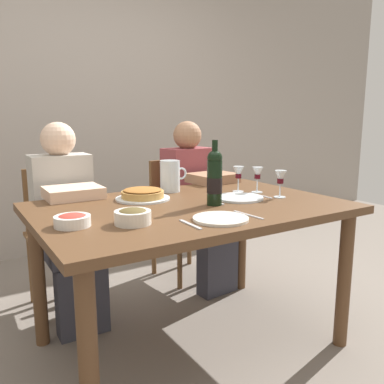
{
  "coord_description": "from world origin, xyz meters",
  "views": [
    {
      "loc": [
        -1.01,
        -1.64,
        1.19
      ],
      "look_at": [
        0.05,
        0.07,
        0.81
      ],
      "focal_mm": 37.12,
      "sensor_mm": 36.0,
      "label": 1
    }
  ],
  "objects_px": {
    "salad_bowl": "(72,220)",
    "chair_right": "(178,210)",
    "olive_bowl": "(133,216)",
    "diner_right": "(197,199)",
    "wine_glass_left_diner": "(258,175)",
    "water_pitcher": "(170,178)",
    "dining_table": "(191,222)",
    "dinner_plate_left_setting": "(221,219)",
    "dinner_plate_right_setting": "(239,198)",
    "diner_left": "(67,217)",
    "chair_left": "(59,228)",
    "baked_tart": "(143,194)",
    "wine_bottle": "(215,178)",
    "wine_glass_right_diner": "(280,179)",
    "wine_glass_centre": "(238,174)"
  },
  "relations": [
    {
      "from": "wine_bottle",
      "to": "olive_bowl",
      "type": "relative_size",
      "value": 2.13
    },
    {
      "from": "wine_bottle",
      "to": "salad_bowl",
      "type": "xyz_separation_m",
      "value": [
        -0.7,
        -0.02,
        -0.11
      ]
    },
    {
      "from": "wine_bottle",
      "to": "diner_left",
      "type": "bearing_deg",
      "value": 127.57
    },
    {
      "from": "dinner_plate_left_setting",
      "to": "diner_left",
      "type": "distance_m",
      "value": 1.05
    },
    {
      "from": "dinner_plate_left_setting",
      "to": "chair_right",
      "type": "distance_m",
      "value": 1.35
    },
    {
      "from": "water_pitcher",
      "to": "diner_right",
      "type": "bearing_deg",
      "value": 38.67
    },
    {
      "from": "salad_bowl",
      "to": "diner_left",
      "type": "relative_size",
      "value": 0.12
    },
    {
      "from": "wine_glass_left_diner",
      "to": "baked_tart",
      "type": "bearing_deg",
      "value": 165.33
    },
    {
      "from": "wine_glass_right_diner",
      "to": "dinner_plate_left_setting",
      "type": "relative_size",
      "value": 0.62
    },
    {
      "from": "salad_bowl",
      "to": "chair_right",
      "type": "xyz_separation_m",
      "value": [
        1.05,
        1.0,
        -0.29
      ]
    },
    {
      "from": "water_pitcher",
      "to": "chair_right",
      "type": "bearing_deg",
      "value": 56.12
    },
    {
      "from": "wine_glass_centre",
      "to": "chair_left",
      "type": "height_order",
      "value": "wine_glass_centre"
    },
    {
      "from": "dinner_plate_left_setting",
      "to": "water_pitcher",
      "type": "bearing_deg",
      "value": 78.92
    },
    {
      "from": "wine_glass_centre",
      "to": "diner_left",
      "type": "distance_m",
      "value": 1.02
    },
    {
      "from": "water_pitcher",
      "to": "chair_right",
      "type": "xyz_separation_m",
      "value": [
        0.36,
        0.54,
        -0.34
      ]
    },
    {
      "from": "dinner_plate_right_setting",
      "to": "diner_right",
      "type": "xyz_separation_m",
      "value": [
        0.17,
        0.68,
        -0.15
      ]
    },
    {
      "from": "dinner_plate_left_setting",
      "to": "wine_glass_left_diner",
      "type": "bearing_deg",
      "value": 35.98
    },
    {
      "from": "wine_glass_left_diner",
      "to": "water_pitcher",
      "type": "bearing_deg",
      "value": 144.79
    },
    {
      "from": "wine_bottle",
      "to": "dinner_plate_right_setting",
      "type": "height_order",
      "value": "wine_bottle"
    },
    {
      "from": "baked_tart",
      "to": "wine_glass_left_diner",
      "type": "xyz_separation_m",
      "value": [
        0.64,
        -0.17,
        0.08
      ]
    },
    {
      "from": "chair_left",
      "to": "diner_left",
      "type": "bearing_deg",
      "value": 90.11
    },
    {
      "from": "salad_bowl",
      "to": "dinner_plate_left_setting",
      "type": "distance_m",
      "value": 0.6
    },
    {
      "from": "water_pitcher",
      "to": "diner_right",
      "type": "relative_size",
      "value": 0.16
    },
    {
      "from": "wine_glass_centre",
      "to": "chair_left",
      "type": "relative_size",
      "value": 0.17
    },
    {
      "from": "dining_table",
      "to": "diner_left",
      "type": "xyz_separation_m",
      "value": [
        -0.45,
        0.63,
        -0.05
      ]
    },
    {
      "from": "salad_bowl",
      "to": "dinner_plate_right_setting",
      "type": "bearing_deg",
      "value": 4.79
    },
    {
      "from": "dining_table",
      "to": "baked_tart",
      "type": "height_order",
      "value": "baked_tart"
    },
    {
      "from": "olive_bowl",
      "to": "diner_right",
      "type": "distance_m",
      "value": 1.22
    },
    {
      "from": "wine_glass_centre",
      "to": "chair_right",
      "type": "relative_size",
      "value": 0.17
    },
    {
      "from": "dinner_plate_right_setting",
      "to": "chair_right",
      "type": "xyz_separation_m",
      "value": [
        0.16,
        0.92,
        -0.27
      ]
    },
    {
      "from": "wine_glass_right_diner",
      "to": "wine_bottle",
      "type": "bearing_deg",
      "value": 175.22
    },
    {
      "from": "diner_left",
      "to": "wine_bottle",
      "type": "bearing_deg",
      "value": 128.21
    },
    {
      "from": "dining_table",
      "to": "diner_right",
      "type": "relative_size",
      "value": 1.29
    },
    {
      "from": "wine_glass_right_diner",
      "to": "dinner_plate_right_setting",
      "type": "relative_size",
      "value": 0.58
    },
    {
      "from": "salad_bowl",
      "to": "chair_right",
      "type": "distance_m",
      "value": 1.48
    },
    {
      "from": "chair_right",
      "to": "diner_right",
      "type": "xyz_separation_m",
      "value": [
        0.02,
        -0.24,
        0.12
      ]
    },
    {
      "from": "chair_left",
      "to": "baked_tart",
      "type": "bearing_deg",
      "value": 115.72
    },
    {
      "from": "salad_bowl",
      "to": "water_pitcher",
      "type": "bearing_deg",
      "value": 33.27
    },
    {
      "from": "wine_glass_centre",
      "to": "dinner_plate_right_setting",
      "type": "relative_size",
      "value": 0.59
    },
    {
      "from": "diner_left",
      "to": "water_pitcher",
      "type": "bearing_deg",
      "value": 153.28
    },
    {
      "from": "dining_table",
      "to": "dinner_plate_left_setting",
      "type": "relative_size",
      "value": 6.33
    },
    {
      "from": "water_pitcher",
      "to": "chair_left",
      "type": "distance_m",
      "value": 0.81
    },
    {
      "from": "baked_tart",
      "to": "chair_left",
      "type": "relative_size",
      "value": 0.33
    },
    {
      "from": "wine_bottle",
      "to": "baked_tart",
      "type": "height_order",
      "value": "wine_bottle"
    },
    {
      "from": "wine_glass_centre",
      "to": "diner_left",
      "type": "height_order",
      "value": "diner_left"
    },
    {
      "from": "baked_tart",
      "to": "chair_right",
      "type": "xyz_separation_m",
      "value": [
        0.6,
        0.66,
        -0.29
      ]
    },
    {
      "from": "dining_table",
      "to": "chair_right",
      "type": "xyz_separation_m",
      "value": [
        0.44,
        0.9,
        -0.17
      ]
    },
    {
      "from": "dinner_plate_left_setting",
      "to": "diner_right",
      "type": "bearing_deg",
      "value": 62.44
    },
    {
      "from": "dining_table",
      "to": "water_pitcher",
      "type": "bearing_deg",
      "value": 77.58
    },
    {
      "from": "dinner_plate_right_setting",
      "to": "diner_right",
      "type": "relative_size",
      "value": 0.22
    }
  ]
}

